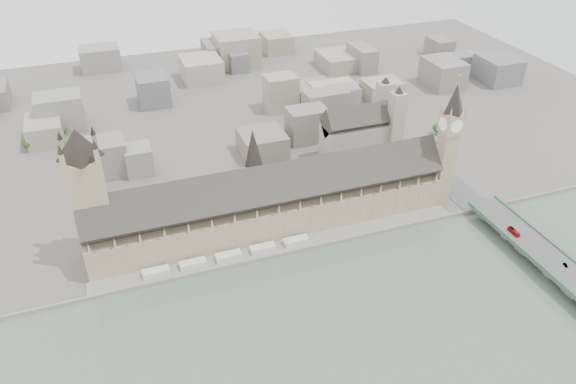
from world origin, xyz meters
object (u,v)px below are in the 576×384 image
object	(u,v)px
elizabeth_tower	(449,137)
westminster_bridge	(546,261)
victoria_tower	(88,191)
palace_of_westminster	(271,202)
red_bus_north	(514,232)
car_silver	(565,265)
westminster_abbey	(362,133)

from	to	relation	value
elizabeth_tower	westminster_bridge	distance (m)	111.81
victoria_tower	westminster_bridge	bearing A→B (deg)	-21.78
palace_of_westminster	red_bus_north	world-z (taller)	palace_of_westminster
westminster_bridge	palace_of_westminster	bearing A→B (deg)	146.51
red_bus_north	car_silver	bearing A→B (deg)	-76.41
westminster_bridge	red_bus_north	bearing A→B (deg)	101.27
elizabeth_tower	red_bus_north	size ratio (longest dim) A/B	9.73
victoria_tower	red_bus_north	distance (m)	294.22
victoria_tower	red_bus_north	size ratio (longest dim) A/B	9.05
westminster_bridge	victoria_tower	bearing A→B (deg)	158.22
victoria_tower	westminster_abbey	distance (m)	244.79
elizabeth_tower	victoria_tower	bearing A→B (deg)	176.04
westminster_bridge	car_silver	size ratio (longest dim) A/B	78.68
westminster_bridge	car_silver	distance (m)	14.07
elizabeth_tower	red_bus_north	world-z (taller)	elizabeth_tower
westminster_abbey	red_bus_north	bearing A→B (deg)	-73.58
red_bus_north	victoria_tower	bearing A→B (deg)	164.23
victoria_tower	westminster_bridge	size ratio (longest dim) A/B	0.31
car_silver	palace_of_westminster	bearing A→B (deg)	160.42
palace_of_westminster	victoria_tower	world-z (taller)	victoria_tower
palace_of_westminster	car_silver	world-z (taller)	palace_of_westminster
red_bus_north	car_silver	size ratio (longest dim) A/B	2.67
elizabeth_tower	westminster_abbey	distance (m)	96.91
palace_of_westminster	westminster_bridge	xyz separation A→B (m)	(162.00, -107.20, -17.58)
palace_of_westminster	car_silver	xyz separation A→B (m)	(165.30, -119.58, -11.77)
westminster_abbey	car_silver	distance (m)	202.82
westminster_bridge	car_silver	bearing A→B (deg)	-75.10
westminster_bridge	car_silver	xyz separation A→B (m)	(3.30, -12.38, 5.81)
westminster_bridge	red_bus_north	size ratio (longest dim) A/B	29.43
westminster_bridge	westminster_abbey	bearing A→B (deg)	105.64
palace_of_westminster	car_silver	size ratio (longest dim) A/B	64.16
palace_of_westminster	westminster_bridge	bearing A→B (deg)	-33.49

